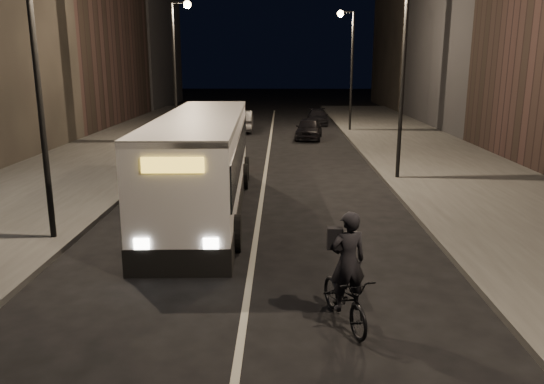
{
  "coord_description": "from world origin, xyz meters",
  "views": [
    {
      "loc": [
        0.72,
        -9.88,
        4.89
      ],
      "look_at": [
        0.47,
        3.85,
        1.5
      ],
      "focal_mm": 35.0,
      "sensor_mm": 36.0,
      "label": 1
    }
  ],
  "objects_px": {
    "city_bus": "(203,159)",
    "streetlight_left_near": "(44,42)",
    "car_far": "(317,117)",
    "streetlight_right_far": "(348,55)",
    "car_near": "(309,128)",
    "cyclist_on_bicycle": "(346,287)",
    "car_mid": "(241,121)",
    "streetlight_left_far": "(178,53)",
    "streetlight_right_mid": "(398,49)"
  },
  "relations": [
    {
      "from": "streetlight_right_mid",
      "to": "car_mid",
      "type": "relative_size",
      "value": 1.78
    },
    {
      "from": "city_bus",
      "to": "streetlight_right_far",
      "type": "bearing_deg",
      "value": 68.5
    },
    {
      "from": "car_far",
      "to": "streetlight_left_far",
      "type": "bearing_deg",
      "value": -128.37
    },
    {
      "from": "city_bus",
      "to": "car_near",
      "type": "bearing_deg",
      "value": 73.36
    },
    {
      "from": "city_bus",
      "to": "streetlight_left_near",
      "type": "bearing_deg",
      "value": -136.66
    },
    {
      "from": "streetlight_right_far",
      "to": "city_bus",
      "type": "distance_m",
      "value": 22.05
    },
    {
      "from": "streetlight_left_far",
      "to": "car_mid",
      "type": "relative_size",
      "value": 1.78
    },
    {
      "from": "streetlight_right_mid",
      "to": "city_bus",
      "type": "bearing_deg",
      "value": -148.03
    },
    {
      "from": "streetlight_left_near",
      "to": "streetlight_right_far",
      "type": "bearing_deg",
      "value": 66.04
    },
    {
      "from": "streetlight_right_mid",
      "to": "car_near",
      "type": "bearing_deg",
      "value": 102.82
    },
    {
      "from": "streetlight_left_far",
      "to": "car_near",
      "type": "relative_size",
      "value": 2.03
    },
    {
      "from": "streetlight_right_mid",
      "to": "car_mid",
      "type": "bearing_deg",
      "value": 114.92
    },
    {
      "from": "car_near",
      "to": "car_far",
      "type": "distance_m",
      "value": 8.29
    },
    {
      "from": "car_mid",
      "to": "streetlight_right_mid",
      "type": "bearing_deg",
      "value": 113.07
    },
    {
      "from": "streetlight_right_mid",
      "to": "streetlight_left_far",
      "type": "distance_m",
      "value": 14.62
    },
    {
      "from": "streetlight_right_far",
      "to": "city_bus",
      "type": "bearing_deg",
      "value": -109.41
    },
    {
      "from": "streetlight_left_near",
      "to": "streetlight_left_far",
      "type": "xyz_separation_m",
      "value": [
        0.0,
        18.0,
        0.0
      ]
    },
    {
      "from": "streetlight_left_far",
      "to": "cyclist_on_bicycle",
      "type": "distance_m",
      "value": 24.21
    },
    {
      "from": "streetlight_right_mid",
      "to": "car_far",
      "type": "bearing_deg",
      "value": 94.79
    },
    {
      "from": "car_mid",
      "to": "car_far",
      "type": "relative_size",
      "value": 1.13
    },
    {
      "from": "streetlight_right_mid",
      "to": "car_mid",
      "type": "height_order",
      "value": "streetlight_right_mid"
    },
    {
      "from": "streetlight_left_near",
      "to": "city_bus",
      "type": "distance_m",
      "value": 6.09
    },
    {
      "from": "streetlight_left_far",
      "to": "car_near",
      "type": "bearing_deg",
      "value": 17.29
    },
    {
      "from": "cyclist_on_bicycle",
      "to": "car_far",
      "type": "relative_size",
      "value": 0.57
    },
    {
      "from": "streetlight_right_far",
      "to": "streetlight_left_near",
      "type": "distance_m",
      "value": 26.26
    },
    {
      "from": "car_near",
      "to": "car_mid",
      "type": "relative_size",
      "value": 0.88
    },
    {
      "from": "city_bus",
      "to": "car_far",
      "type": "relative_size",
      "value": 2.99
    },
    {
      "from": "car_near",
      "to": "car_far",
      "type": "xyz_separation_m",
      "value": [
        1.1,
        8.22,
        -0.1
      ]
    },
    {
      "from": "car_mid",
      "to": "car_near",
      "type": "bearing_deg",
      "value": 139.98
    },
    {
      "from": "streetlight_right_mid",
      "to": "streetlight_left_far",
      "type": "xyz_separation_m",
      "value": [
        -10.66,
        10.0,
        0.0
      ]
    },
    {
      "from": "streetlight_left_far",
      "to": "car_mid",
      "type": "height_order",
      "value": "streetlight_left_far"
    },
    {
      "from": "streetlight_left_near",
      "to": "car_mid",
      "type": "xyz_separation_m",
      "value": [
        3.19,
        24.09,
        -4.61
      ]
    },
    {
      "from": "streetlight_left_near",
      "to": "city_bus",
      "type": "bearing_deg",
      "value": 45.43
    },
    {
      "from": "streetlight_left_far",
      "to": "cyclist_on_bicycle",
      "type": "relative_size",
      "value": 3.55
    },
    {
      "from": "streetlight_right_mid",
      "to": "city_bus",
      "type": "height_order",
      "value": "streetlight_right_mid"
    },
    {
      "from": "streetlight_left_near",
      "to": "streetlight_left_far",
      "type": "bearing_deg",
      "value": 90.0
    },
    {
      "from": "cyclist_on_bicycle",
      "to": "streetlight_left_far",
      "type": "bearing_deg",
      "value": 91.21
    },
    {
      "from": "streetlight_right_mid",
      "to": "car_far",
      "type": "xyz_separation_m",
      "value": [
        -1.73,
        20.66,
        -4.78
      ]
    },
    {
      "from": "streetlight_right_far",
      "to": "cyclist_on_bicycle",
      "type": "height_order",
      "value": "streetlight_right_far"
    },
    {
      "from": "cyclist_on_bicycle",
      "to": "car_mid",
      "type": "xyz_separation_m",
      "value": [
        -4.08,
        28.72,
        -0.01
      ]
    },
    {
      "from": "city_bus",
      "to": "car_far",
      "type": "xyz_separation_m",
      "value": [
        5.5,
        25.17,
        -1.16
      ]
    },
    {
      "from": "streetlight_left_near",
      "to": "car_mid",
      "type": "distance_m",
      "value": 24.73
    },
    {
      "from": "cyclist_on_bicycle",
      "to": "car_mid",
      "type": "height_order",
      "value": "cyclist_on_bicycle"
    },
    {
      "from": "car_far",
      "to": "streetlight_right_far",
      "type": "bearing_deg",
      "value": -68.01
    },
    {
      "from": "streetlight_left_near",
      "to": "car_near",
      "type": "distance_m",
      "value": 22.38
    },
    {
      "from": "streetlight_left_far",
      "to": "car_mid",
      "type": "xyz_separation_m",
      "value": [
        3.19,
        6.09,
        -4.61
      ]
    },
    {
      "from": "streetlight_right_far",
      "to": "car_near",
      "type": "bearing_deg",
      "value": -128.47
    },
    {
      "from": "cyclist_on_bicycle",
      "to": "car_near",
      "type": "xyz_separation_m",
      "value": [
        0.56,
        25.06,
        -0.08
      ]
    },
    {
      "from": "streetlight_left_near",
      "to": "car_mid",
      "type": "bearing_deg",
      "value": 82.46
    },
    {
      "from": "car_far",
      "to": "streetlight_right_mid",
      "type": "bearing_deg",
      "value": -83.61
    }
  ]
}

